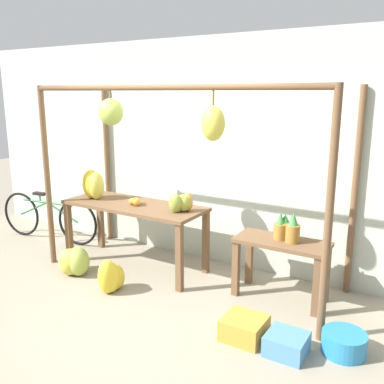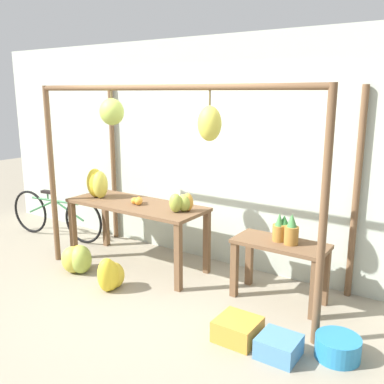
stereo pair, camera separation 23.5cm
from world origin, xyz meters
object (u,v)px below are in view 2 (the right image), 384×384
(banana_pile_ground_left, at_px, (77,259))
(banana_pile_ground_right, at_px, (110,276))
(parked_bicycle, at_px, (56,215))
(fruit_crate_purple, at_px, (279,347))
(blue_bucket, at_px, (338,347))
(fruit_crate_white, at_px, (238,329))
(banana_pile_on_table, at_px, (97,184))
(papaya_pile, at_px, (182,203))
(pineapple_cluster, at_px, (285,230))
(orange_pile, at_px, (138,201))

(banana_pile_ground_left, bearing_deg, banana_pile_ground_right, -11.41)
(parked_bicycle, height_order, fruit_crate_purple, parked_bicycle)
(fruit_crate_purple, bearing_deg, banana_pile_ground_left, 174.89)
(blue_bucket, bearing_deg, banana_pile_ground_left, -179.80)
(fruit_crate_white, xyz_separation_m, blue_bucket, (0.81, 0.22, -0.00))
(banana_pile_ground_right, xyz_separation_m, blue_bucket, (2.45, 0.15, -0.07))
(fruit_crate_white, xyz_separation_m, fruit_crate_purple, (0.40, -0.03, -0.01))
(banana_pile_ground_right, bearing_deg, fruit_crate_purple, -2.98)
(banana_pile_ground_right, distance_m, fruit_crate_white, 1.64)
(banana_pile_ground_right, distance_m, parked_bicycle, 2.09)
(banana_pile_on_table, bearing_deg, papaya_pile, 2.65)
(banana_pile_ground_right, relative_size, fruit_crate_white, 1.06)
(papaya_pile, bearing_deg, parked_bicycle, 177.30)
(blue_bucket, bearing_deg, banana_pile_ground_right, -176.55)
(banana_pile_on_table, distance_m, papaya_pile, 1.30)
(papaya_pile, bearing_deg, banana_pile_ground_left, -153.89)
(parked_bicycle, bearing_deg, pineapple_cluster, 0.42)
(pineapple_cluster, distance_m, banana_pile_ground_right, 1.97)
(fruit_crate_purple, bearing_deg, parked_bicycle, 166.81)
(banana_pile_ground_left, xyz_separation_m, fruit_crate_white, (2.32, -0.21, -0.07))
(pineapple_cluster, bearing_deg, banana_pile_ground_left, -163.19)
(fruit_crate_white, relative_size, parked_bicycle, 0.21)
(pineapple_cluster, relative_size, blue_bucket, 0.86)
(banana_pile_ground_left, distance_m, fruit_crate_purple, 2.73)
(parked_bicycle, xyz_separation_m, papaya_pile, (2.40, -0.11, 0.57))
(orange_pile, bearing_deg, pineapple_cluster, 5.27)
(pineapple_cluster, relative_size, parked_bicycle, 0.18)
(papaya_pile, bearing_deg, pineapple_cluster, 6.69)
(pineapple_cluster, height_order, banana_pile_ground_left, pineapple_cluster)
(banana_pile_on_table, height_order, pineapple_cluster, banana_pile_on_table)
(banana_pile_on_table, bearing_deg, parked_bicycle, 171.14)
(banana_pile_ground_left, height_order, fruit_crate_white, banana_pile_ground_left)
(orange_pile, bearing_deg, parked_bicycle, 175.38)
(blue_bucket, relative_size, papaya_pile, 1.44)
(banana_pile_on_table, height_order, banana_pile_ground_left, banana_pile_on_table)
(pineapple_cluster, xyz_separation_m, banana_pile_ground_right, (-1.67, -0.85, -0.60))
(banana_pile_ground_right, height_order, fruit_crate_purple, banana_pile_ground_right)
(pineapple_cluster, bearing_deg, parked_bicycle, -179.58)
(banana_pile_ground_right, height_order, blue_bucket, banana_pile_ground_right)
(banana_pile_on_table, xyz_separation_m, pineapple_cluster, (2.48, 0.20, -0.23))
(banana_pile_ground_left, relative_size, fruit_crate_white, 1.31)
(orange_pile, relative_size, parked_bicycle, 0.10)
(pineapple_cluster, relative_size, fruit_crate_white, 0.87)
(fruit_crate_purple, bearing_deg, pineapple_cluster, 111.07)
(fruit_crate_white, xyz_separation_m, parked_bicycle, (-3.55, 0.90, 0.25))
(banana_pile_ground_right, bearing_deg, pineapple_cluster, 26.86)
(pineapple_cluster, distance_m, fruit_crate_purple, 1.23)
(banana_pile_on_table, height_order, papaya_pile, banana_pile_on_table)
(banana_pile_on_table, xyz_separation_m, fruit_crate_white, (2.44, -0.72, -0.90))
(banana_pile_on_table, distance_m, pineapple_cluster, 2.50)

